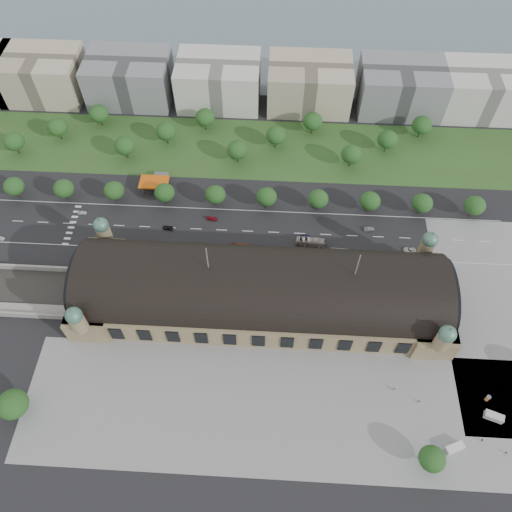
# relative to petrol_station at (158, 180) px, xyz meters

# --- Properties ---
(ground) EXTENTS (900.00, 900.00, 0.00)m
(ground) POSITION_rel_petrol_station_xyz_m (53.91, -65.28, -2.95)
(ground) COLOR black
(ground) RESTS_ON ground
(station) EXTENTS (150.00, 48.40, 44.30)m
(station) POSITION_rel_petrol_station_xyz_m (53.91, -65.28, 7.33)
(station) COLOR #97895E
(station) RESTS_ON ground
(track_cutting) EXTENTS (70.00, 24.00, 3.10)m
(track_cutting) POSITION_rel_petrol_station_xyz_m (-56.09, -67.49, -2.25)
(track_cutting) COLOR black
(track_cutting) RESTS_ON ground
(plaza_south) EXTENTS (190.00, 48.00, 0.12)m
(plaza_south) POSITION_rel_petrol_station_xyz_m (63.91, -109.28, -2.95)
(plaza_south) COLOR gray
(plaza_south) RESTS_ON ground
(plaza_east) EXTENTS (56.00, 100.00, 0.12)m
(plaza_east) POSITION_rel_petrol_station_xyz_m (156.91, -65.28, -2.95)
(plaza_east) COLOR gray
(plaza_east) RESTS_ON ground
(road_slab) EXTENTS (260.00, 26.00, 0.10)m
(road_slab) POSITION_rel_petrol_station_xyz_m (33.91, -27.28, -2.95)
(road_slab) COLOR black
(road_slab) RESTS_ON ground
(grass_belt) EXTENTS (300.00, 45.00, 0.10)m
(grass_belt) POSITION_rel_petrol_station_xyz_m (38.91, 27.72, -2.95)
(grass_belt) COLOR #2F4F1F
(grass_belt) RESTS_ON ground
(petrol_station) EXTENTS (14.00, 13.00, 5.05)m
(petrol_station) POSITION_rel_petrol_station_xyz_m (0.00, 0.00, 0.00)
(petrol_station) COLOR #D6570C
(petrol_station) RESTS_ON ground
(office_1) EXTENTS (45.00, 32.00, 24.00)m
(office_1) POSITION_rel_petrol_station_xyz_m (-76.09, 67.72, 9.05)
(office_1) COLOR #C1B398
(office_1) RESTS_ON ground
(office_2) EXTENTS (45.00, 32.00, 24.00)m
(office_2) POSITION_rel_petrol_station_xyz_m (-26.09, 67.72, 9.05)
(office_2) COLOR gray
(office_2) RESTS_ON ground
(office_3) EXTENTS (45.00, 32.00, 24.00)m
(office_3) POSITION_rel_petrol_station_xyz_m (23.91, 67.72, 9.05)
(office_3) COLOR silver
(office_3) RESTS_ON ground
(office_4) EXTENTS (45.00, 32.00, 24.00)m
(office_4) POSITION_rel_petrol_station_xyz_m (73.91, 67.72, 9.05)
(office_4) COLOR #C1B398
(office_4) RESTS_ON ground
(office_5) EXTENTS (45.00, 32.00, 24.00)m
(office_5) POSITION_rel_petrol_station_xyz_m (123.91, 67.72, 9.05)
(office_5) COLOR gray
(office_5) RESTS_ON ground
(office_6) EXTENTS (45.00, 32.00, 24.00)m
(office_6) POSITION_rel_petrol_station_xyz_m (168.91, 67.72, 9.05)
(office_6) COLOR silver
(office_6) RESTS_ON ground
(tree_row_0) EXTENTS (9.60, 9.60, 11.52)m
(tree_row_0) POSITION_rel_petrol_station_xyz_m (-66.09, -12.28, 4.48)
(tree_row_0) COLOR #2D2116
(tree_row_0) RESTS_ON ground
(tree_row_1) EXTENTS (9.60, 9.60, 11.52)m
(tree_row_1) POSITION_rel_petrol_station_xyz_m (-42.09, -12.28, 4.48)
(tree_row_1) COLOR #2D2116
(tree_row_1) RESTS_ON ground
(tree_row_2) EXTENTS (9.60, 9.60, 11.52)m
(tree_row_2) POSITION_rel_petrol_station_xyz_m (-18.09, -12.28, 4.48)
(tree_row_2) COLOR #2D2116
(tree_row_2) RESTS_ON ground
(tree_row_3) EXTENTS (9.60, 9.60, 11.52)m
(tree_row_3) POSITION_rel_petrol_station_xyz_m (5.91, -12.28, 4.48)
(tree_row_3) COLOR #2D2116
(tree_row_3) RESTS_ON ground
(tree_row_4) EXTENTS (9.60, 9.60, 11.52)m
(tree_row_4) POSITION_rel_petrol_station_xyz_m (29.91, -12.28, 4.48)
(tree_row_4) COLOR #2D2116
(tree_row_4) RESTS_ON ground
(tree_row_5) EXTENTS (9.60, 9.60, 11.52)m
(tree_row_5) POSITION_rel_petrol_station_xyz_m (53.91, -12.28, 4.48)
(tree_row_5) COLOR #2D2116
(tree_row_5) RESTS_ON ground
(tree_row_6) EXTENTS (9.60, 9.60, 11.52)m
(tree_row_6) POSITION_rel_petrol_station_xyz_m (77.91, -12.28, 4.48)
(tree_row_6) COLOR #2D2116
(tree_row_6) RESTS_ON ground
(tree_row_7) EXTENTS (9.60, 9.60, 11.52)m
(tree_row_7) POSITION_rel_petrol_station_xyz_m (101.91, -12.28, 4.48)
(tree_row_7) COLOR #2D2116
(tree_row_7) RESTS_ON ground
(tree_row_8) EXTENTS (9.60, 9.60, 11.52)m
(tree_row_8) POSITION_rel_petrol_station_xyz_m (125.91, -12.28, 4.48)
(tree_row_8) COLOR #2D2116
(tree_row_8) RESTS_ON ground
(tree_row_9) EXTENTS (9.60, 9.60, 11.52)m
(tree_row_9) POSITION_rel_petrol_station_xyz_m (149.91, -12.28, 4.48)
(tree_row_9) COLOR #2D2116
(tree_row_9) RESTS_ON ground
(tree_belt_0) EXTENTS (10.40, 10.40, 12.48)m
(tree_belt_0) POSITION_rel_petrol_station_xyz_m (-76.09, 17.72, 5.10)
(tree_belt_0) COLOR #2D2116
(tree_belt_0) RESTS_ON ground
(tree_belt_1) EXTENTS (10.40, 10.40, 12.48)m
(tree_belt_1) POSITION_rel_petrol_station_xyz_m (-57.09, 29.72, 5.10)
(tree_belt_1) COLOR #2D2116
(tree_belt_1) RESTS_ON ground
(tree_belt_2) EXTENTS (10.40, 10.40, 12.48)m
(tree_belt_2) POSITION_rel_petrol_station_xyz_m (-38.09, 41.72, 5.10)
(tree_belt_2) COLOR #2D2116
(tree_belt_2) RESTS_ON ground
(tree_belt_3) EXTENTS (10.40, 10.40, 12.48)m
(tree_belt_3) POSITION_rel_petrol_station_xyz_m (-19.09, 17.72, 5.10)
(tree_belt_3) COLOR #2D2116
(tree_belt_3) RESTS_ON ground
(tree_belt_4) EXTENTS (10.40, 10.40, 12.48)m
(tree_belt_4) POSITION_rel_petrol_station_xyz_m (-0.09, 29.72, 5.10)
(tree_belt_4) COLOR #2D2116
(tree_belt_4) RESTS_ON ground
(tree_belt_5) EXTENTS (10.40, 10.40, 12.48)m
(tree_belt_5) POSITION_rel_petrol_station_xyz_m (18.91, 41.72, 5.10)
(tree_belt_5) COLOR #2D2116
(tree_belt_5) RESTS_ON ground
(tree_belt_6) EXTENTS (10.40, 10.40, 12.48)m
(tree_belt_6) POSITION_rel_petrol_station_xyz_m (37.91, 17.72, 5.10)
(tree_belt_6) COLOR #2D2116
(tree_belt_6) RESTS_ON ground
(tree_belt_7) EXTENTS (10.40, 10.40, 12.48)m
(tree_belt_7) POSITION_rel_petrol_station_xyz_m (56.91, 29.72, 5.10)
(tree_belt_7) COLOR #2D2116
(tree_belt_7) RESTS_ON ground
(tree_belt_8) EXTENTS (10.40, 10.40, 12.48)m
(tree_belt_8) POSITION_rel_petrol_station_xyz_m (75.91, 41.72, 5.10)
(tree_belt_8) COLOR #2D2116
(tree_belt_8) RESTS_ON ground
(tree_belt_9) EXTENTS (10.40, 10.40, 12.48)m
(tree_belt_9) POSITION_rel_petrol_station_xyz_m (94.91, 17.72, 5.10)
(tree_belt_9) COLOR #2D2116
(tree_belt_9) RESTS_ON ground
(tree_belt_10) EXTENTS (10.40, 10.40, 12.48)m
(tree_belt_10) POSITION_rel_petrol_station_xyz_m (113.91, 29.72, 5.10)
(tree_belt_10) COLOR #2D2116
(tree_belt_10) RESTS_ON ground
(tree_belt_11) EXTENTS (10.40, 10.40, 12.48)m
(tree_belt_11) POSITION_rel_petrol_station_xyz_m (132.91, 41.72, 5.10)
(tree_belt_11) COLOR #2D2116
(tree_belt_11) RESTS_ON ground
(tree_plaza_sw) EXTENTS (11.00, 11.00, 12.73)m
(tree_plaza_sw) POSITION_rel_petrol_station_xyz_m (-31.09, -115.28, 5.10)
(tree_plaza_sw) COLOR #2D2116
(tree_plaza_sw) RESTS_ON ground
(tree_plaza_s) EXTENTS (9.00, 9.00, 10.64)m
(tree_plaza_s) POSITION_rel_petrol_station_xyz_m (113.91, -125.28, 3.86)
(tree_plaza_s) COLOR #2D2116
(tree_plaza_s) RESTS_ON ground
(traffic_car_0) EXTENTS (4.69, 2.37, 1.53)m
(traffic_car_0) POSITION_rel_petrol_station_xyz_m (-66.62, -38.12, -2.18)
(traffic_car_0) COLOR white
(traffic_car_0) RESTS_ON ground
(traffic_car_1) EXTENTS (3.99, 1.60, 1.29)m
(traffic_car_1) POSITION_rel_petrol_station_xyz_m (-32.94, -21.08, -2.30)
(traffic_car_1) COLOR #999EA2
(traffic_car_1) RESTS_ON ground
(traffic_car_2) EXTENTS (4.95, 2.67, 1.32)m
(traffic_car_2) POSITION_rel_petrol_station_xyz_m (8.99, -27.88, -2.29)
(traffic_car_2) COLOR black
(traffic_car_2) RESTS_ON ground
(traffic_car_3) EXTENTS (5.32, 2.72, 1.48)m
(traffic_car_3) POSITION_rel_petrol_station_xyz_m (28.78, -21.25, -2.21)
(traffic_car_3) COLOR maroon
(traffic_car_3) RESTS_ON ground
(traffic_car_4) EXTENTS (4.19, 1.78, 1.41)m
(traffic_car_4) POSITION_rel_petrol_station_xyz_m (72.16, -29.31, -2.24)
(traffic_car_4) COLOR #1C1946
(traffic_car_4) RESTS_ON ground
(traffic_car_5) EXTENTS (5.01, 2.28, 1.59)m
(traffic_car_5) POSITION_rel_petrol_station_xyz_m (101.81, -23.61, -2.15)
(traffic_car_5) COLOR slate
(traffic_car_5) RESTS_ON ground
(traffic_car_6) EXTENTS (5.50, 2.67, 1.51)m
(traffic_car_6) POSITION_rel_petrol_station_xyz_m (118.97, -34.44, -2.20)
(traffic_car_6) COLOR #BABABC
(traffic_car_6) RESTS_ON ground
(parked_car_0) EXTENTS (4.00, 3.32, 1.29)m
(parked_car_0) POSITION_rel_petrol_station_xyz_m (-0.49, -43.43, -2.31)
(parked_car_0) COLOR black
(parked_car_0) RESTS_ON ground
(parked_car_1) EXTENTS (5.35, 4.23, 1.35)m
(parked_car_1) POSITION_rel_petrol_station_xyz_m (-17.42, -42.26, -2.27)
(parked_car_1) COLOR maroon
(parked_car_1) RESTS_ON ground
(parked_car_2) EXTENTS (5.96, 5.07, 1.64)m
(parked_car_2) POSITION_rel_petrol_station_xyz_m (-10.24, -40.28, -2.13)
(parked_car_2) COLOR #1B1E4D
(parked_car_2) RESTS_ON ground
(parked_car_3) EXTENTS (4.54, 3.92, 1.47)m
(parked_car_3) POSITION_rel_petrol_station_xyz_m (1.50, -40.28, -2.21)
(parked_car_3) COLOR #505357
(parked_car_3) RESTS_ON ground
(parked_car_4) EXTENTS (4.58, 2.92, 1.43)m
(parked_car_4) POSITION_rel_petrol_station_xyz_m (7.03, -43.86, -2.24)
(parked_car_4) COLOR silver
(parked_car_4) RESTS_ON ground
(parked_car_5) EXTENTS (5.94, 4.79, 1.50)m
(parked_car_5) POSITION_rel_petrol_station_xyz_m (34.37, -41.54, -2.20)
(parked_car_5) COLOR #989DA1
(parked_car_5) RESTS_ON ground
(parked_car_6) EXTENTS (5.65, 4.87, 1.56)m
(parked_car_6) POSITION_rel_petrol_station_xyz_m (35.91, -40.28, -2.17)
(parked_car_6) COLOR black
(parked_car_6) RESTS_ON ground
(bus_west) EXTENTS (12.21, 3.47, 3.36)m
(bus_west) POSITION_rel_petrol_station_xyz_m (44.77, -38.28, -1.27)
(bus_west) COLOR #A9391B
(bus_west) RESTS_ON ground
(bus_mid) EXTENTS (13.77, 4.00, 3.79)m
(bus_mid) POSITION_rel_petrol_station_xyz_m (74.95, -33.28, -1.06)
(bus_mid) COLOR beige
(bus_mid) RESTS_ON ground
(bus_east) EXTENTS (11.59, 3.75, 3.17)m
(bus_east) POSITION_rel_petrol_station_xyz_m (89.03, -38.28, -1.36)
(bus_east) COLOR beige
(bus_east) RESTS_ON ground
(van_east) EXTENTS (7.09, 4.64, 2.86)m
(van_east) POSITION_rel_petrol_station_xyz_m (139.63, -108.03, -1.58)
(van_east) COLOR #BDBDBF
(van_east) RESTS_ON ground
(van_south) EXTENTS (7.10, 4.96, 2.86)m
(van_south) POSITION_rel_petrol_station_xyz_m (123.58, -120.03, -1.58)
(van_south) COLOR white
(van_south) RESTS_ON ground
(advertising_column) EXTENTS (1.63, 1.63, 3.09)m
(advertising_column) POSITION_rel_petrol_station_xyz_m (139.07, -101.49, -1.35)
(advertising_column) COLOR #D14534
(advertising_column) RESTS_ON ground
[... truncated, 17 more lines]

